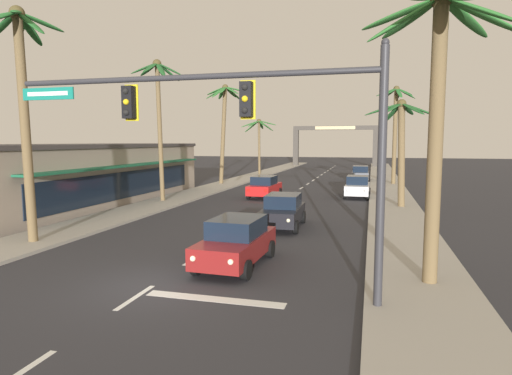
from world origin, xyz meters
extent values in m
plane|color=#2D2D33|center=(0.00, 0.00, 0.00)|extent=(220.00, 220.00, 0.00)
cube|color=#9E998E|center=(7.80, 20.00, 0.07)|extent=(3.20, 110.00, 0.14)
cube|color=#9E998E|center=(-7.80, 20.00, 0.07)|extent=(3.20, 110.00, 0.14)
cube|color=silver|center=(0.00, -1.04, 0.00)|extent=(0.16, 2.00, 0.01)
cube|color=silver|center=(0.00, 3.21, 0.00)|extent=(0.16, 2.00, 0.01)
cube|color=silver|center=(0.00, 7.45, 0.00)|extent=(0.16, 2.00, 0.01)
cube|color=silver|center=(0.00, 11.69, 0.00)|extent=(0.16, 2.00, 0.01)
cube|color=silver|center=(0.00, 15.93, 0.00)|extent=(0.16, 2.00, 0.01)
cube|color=silver|center=(0.00, 20.17, 0.00)|extent=(0.16, 2.00, 0.01)
cube|color=silver|center=(0.00, 24.41, 0.00)|extent=(0.16, 2.00, 0.01)
cube|color=silver|center=(0.00, 28.65, 0.00)|extent=(0.16, 2.00, 0.01)
cube|color=silver|center=(0.00, 32.89, 0.00)|extent=(0.16, 2.00, 0.01)
cube|color=silver|center=(0.00, 37.13, 0.00)|extent=(0.16, 2.00, 0.01)
cube|color=silver|center=(0.00, 41.37, 0.00)|extent=(0.16, 2.00, 0.01)
cube|color=silver|center=(0.00, 45.62, 0.00)|extent=(0.16, 2.00, 0.01)
cube|color=silver|center=(0.00, 49.86, 0.00)|extent=(0.16, 2.00, 0.01)
cube|color=silver|center=(0.00, 54.10, 0.00)|extent=(0.16, 2.00, 0.01)
cube|color=silver|center=(0.00, 58.34, 0.00)|extent=(0.16, 2.00, 0.01)
cube|color=silver|center=(0.00, 62.58, 0.00)|extent=(0.16, 2.00, 0.01)
cube|color=silver|center=(0.00, 66.82, 0.00)|extent=(0.16, 2.00, 0.01)
cube|color=silver|center=(2.20, -0.60, 0.00)|extent=(4.00, 0.44, 0.01)
cylinder|color=#2D2D33|center=(6.54, -0.25, 3.34)|extent=(0.22, 0.22, 6.68)
cylinder|color=#2D2D33|center=(1.28, -0.25, 6.10)|extent=(10.53, 0.16, 0.16)
sphere|color=#2D2D33|center=(6.54, -0.25, 6.74)|extent=(0.20, 0.20, 0.20)
cube|color=black|center=(3.03, -0.27, 5.46)|extent=(0.32, 0.26, 0.92)
sphere|color=black|center=(3.03, -0.41, 5.76)|extent=(0.17, 0.17, 0.17)
sphere|color=yellow|center=(3.03, -0.41, 5.46)|extent=(0.17, 0.17, 0.17)
sphere|color=black|center=(3.03, -0.41, 5.16)|extent=(0.17, 0.17, 0.17)
cube|color=yellow|center=(3.03, -0.11, 5.46)|extent=(0.42, 0.03, 1.04)
cube|color=black|center=(-0.48, -0.27, 5.46)|extent=(0.32, 0.26, 0.92)
sphere|color=black|center=(-0.48, -0.41, 5.76)|extent=(0.17, 0.17, 0.17)
sphere|color=yellow|center=(-0.48, -0.41, 5.46)|extent=(0.17, 0.17, 0.17)
sphere|color=black|center=(-0.48, -0.41, 5.16)|extent=(0.17, 0.17, 0.17)
cube|color=yellow|center=(-0.48, -0.11, 5.46)|extent=(0.42, 0.03, 1.04)
cube|color=#147A6B|center=(-3.22, -0.25, 5.78)|extent=(1.79, 0.05, 0.36)
cube|color=white|center=(-3.22, -0.28, 5.78)|extent=(1.43, 0.01, 0.12)
cube|color=maroon|center=(1.77, 2.71, 0.68)|extent=(1.94, 4.37, 0.72)
cube|color=black|center=(1.78, 2.86, 1.36)|extent=(1.69, 2.27, 0.64)
cylinder|color=black|center=(2.57, 1.25, 0.32)|extent=(0.25, 0.65, 0.64)
cylinder|color=black|center=(0.85, 1.32, 0.32)|extent=(0.25, 0.65, 0.64)
cylinder|color=black|center=(2.69, 4.09, 0.32)|extent=(0.25, 0.65, 0.64)
cylinder|color=black|center=(0.97, 4.16, 0.32)|extent=(0.25, 0.65, 0.64)
sphere|color=#F9EFC6|center=(2.30, 0.51, 0.76)|extent=(0.18, 0.18, 0.18)
sphere|color=#F9EFC6|center=(1.06, 0.56, 0.76)|extent=(0.18, 0.18, 0.18)
cube|color=red|center=(2.52, 4.84, 0.78)|extent=(0.24, 0.07, 0.20)
cube|color=red|center=(1.20, 4.89, 0.78)|extent=(0.24, 0.07, 0.20)
cube|color=black|center=(2.01, 9.83, 0.68)|extent=(1.89, 4.35, 0.72)
cube|color=black|center=(2.01, 9.98, 1.36)|extent=(1.67, 2.25, 0.64)
cylinder|color=black|center=(2.92, 8.44, 0.32)|extent=(0.24, 0.65, 0.64)
cylinder|color=black|center=(1.19, 8.39, 0.32)|extent=(0.24, 0.65, 0.64)
cylinder|color=black|center=(2.83, 11.28, 0.32)|extent=(0.24, 0.65, 0.64)
cylinder|color=black|center=(1.11, 11.22, 0.32)|extent=(0.24, 0.65, 0.64)
sphere|color=#F9EFC6|center=(2.70, 7.68, 0.76)|extent=(0.18, 0.18, 0.18)
sphere|color=#F9EFC6|center=(1.46, 7.64, 0.76)|extent=(0.18, 0.18, 0.18)
cube|color=red|center=(2.61, 12.01, 0.78)|extent=(0.24, 0.07, 0.20)
cube|color=red|center=(1.29, 11.97, 0.78)|extent=(0.24, 0.07, 0.20)
cube|color=red|center=(-1.70, 21.12, 0.68)|extent=(1.90, 4.35, 0.72)
cube|color=black|center=(-1.71, 20.97, 1.36)|extent=(1.67, 2.25, 0.64)
cylinder|color=black|center=(-2.52, 22.56, 0.32)|extent=(0.24, 0.65, 0.64)
cylinder|color=black|center=(-0.80, 22.51, 0.32)|extent=(0.24, 0.65, 0.64)
cylinder|color=black|center=(-2.61, 19.72, 0.32)|extent=(0.24, 0.65, 0.64)
cylinder|color=black|center=(-0.89, 19.67, 0.32)|extent=(0.24, 0.65, 0.64)
sphere|color=#B2B2AD|center=(-2.25, 23.30, 0.76)|extent=(0.18, 0.18, 0.18)
sphere|color=#B2B2AD|center=(-1.02, 23.26, 0.76)|extent=(0.18, 0.18, 0.18)
cube|color=red|center=(-2.43, 18.98, 0.78)|extent=(0.24, 0.07, 0.20)
cube|color=red|center=(-1.11, 18.94, 0.78)|extent=(0.24, 0.07, 0.20)
cube|color=silver|center=(5.28, 23.07, 0.68)|extent=(1.81, 4.32, 0.72)
cube|color=black|center=(5.28, 23.22, 1.36)|extent=(1.62, 2.22, 0.64)
cylinder|color=black|center=(6.13, 21.64, 0.32)|extent=(0.23, 0.64, 0.64)
cylinder|color=black|center=(4.41, 21.66, 0.32)|extent=(0.23, 0.64, 0.64)
cylinder|color=black|center=(6.16, 24.48, 0.32)|extent=(0.23, 0.64, 0.64)
cylinder|color=black|center=(4.43, 24.50, 0.32)|extent=(0.23, 0.64, 0.64)
sphere|color=#B2B2AD|center=(5.88, 20.90, 0.76)|extent=(0.18, 0.18, 0.18)
sphere|color=#B2B2AD|center=(4.64, 20.91, 0.76)|extent=(0.18, 0.18, 0.18)
cube|color=red|center=(5.96, 25.23, 0.78)|extent=(0.24, 0.06, 0.20)
cube|color=red|center=(4.65, 25.24, 0.78)|extent=(0.24, 0.06, 0.20)
cube|color=#4C515B|center=(5.13, 37.24, 0.68)|extent=(1.84, 4.33, 0.72)
cube|color=black|center=(5.13, 37.39, 1.36)|extent=(1.64, 2.23, 0.64)
cylinder|color=black|center=(6.02, 35.84, 0.32)|extent=(0.23, 0.64, 0.64)
cylinder|color=black|center=(4.29, 35.81, 0.32)|extent=(0.23, 0.64, 0.64)
cylinder|color=black|center=(5.97, 38.68, 0.32)|extent=(0.23, 0.64, 0.64)
cylinder|color=black|center=(4.24, 38.65, 0.32)|extent=(0.23, 0.64, 0.64)
sphere|color=#B2B2AD|center=(5.79, 35.09, 0.76)|extent=(0.18, 0.18, 0.18)
sphere|color=#B2B2AD|center=(4.55, 35.06, 0.76)|extent=(0.18, 0.18, 0.18)
cube|color=red|center=(5.75, 39.42, 0.78)|extent=(0.24, 0.06, 0.20)
cube|color=red|center=(4.43, 39.39, 0.78)|extent=(0.24, 0.06, 0.20)
cylinder|color=brown|center=(-7.60, 3.51, 4.72)|extent=(0.57, 0.39, 9.45)
ellipsoid|color=#236028|center=(-6.93, 3.34, 9.03)|extent=(1.70, 0.75, 1.15)
ellipsoid|color=#236028|center=(-7.19, 4.26, 9.29)|extent=(1.37, 1.76, 0.64)
ellipsoid|color=#236028|center=(-7.81, 4.30, 9.04)|extent=(0.65, 1.71, 1.12)
ellipsoid|color=#236028|center=(-8.27, 4.23, 9.35)|extent=(1.49, 1.70, 0.53)
ellipsoid|color=#236028|center=(-8.48, 3.52, 9.03)|extent=(1.66, 0.42, 1.14)
ellipsoid|color=#236028|center=(-7.57, 2.67, 9.15)|extent=(0.65, 1.80, 0.92)
ellipsoid|color=#236028|center=(-7.10, 2.82, 9.31)|extent=(1.52, 1.67, 0.61)
sphere|color=#4C4223|center=(-7.69, 3.51, 9.50)|extent=(0.60, 0.60, 0.60)
cylinder|color=brown|center=(-8.24, 16.61, 4.85)|extent=(0.52, 0.31, 9.70)
ellipsoid|color=#1E5123|center=(-7.46, 16.72, 9.35)|extent=(1.88, 0.62, 1.02)
ellipsoid|color=#1E5123|center=(-7.80, 17.23, 9.23)|extent=(1.45, 1.55, 1.24)
ellipsoid|color=#1E5123|center=(-8.54, 17.53, 9.46)|extent=(0.78, 1.97, 0.80)
ellipsoid|color=#1E5123|center=(-9.20, 16.99, 9.44)|extent=(1.91, 1.14, 0.84)
ellipsoid|color=#1E5123|center=(-9.05, 16.05, 9.37)|extent=(1.71, 1.47, 0.98)
ellipsoid|color=#1E5123|center=(-8.38, 15.72, 9.35)|extent=(0.47, 1.87, 1.01)
ellipsoid|color=#1E5123|center=(-7.77, 16.01, 9.24)|extent=(1.49, 1.54, 1.22)
sphere|color=#4C4223|center=(-8.35, 16.61, 9.75)|extent=(0.60, 0.60, 0.60)
cylinder|color=brown|center=(-8.10, 29.72, 4.80)|extent=(0.92, 0.40, 9.60)
ellipsoid|color=#2D702D|center=(-6.75, 29.81, 9.42)|extent=(2.24, 0.59, 0.68)
ellipsoid|color=#2D702D|center=(-7.21, 30.42, 9.08)|extent=(1.59, 1.73, 1.34)
ellipsoid|color=#2D702D|center=(-7.59, 30.72, 9.27)|extent=(0.90, 2.16, 0.98)
ellipsoid|color=#2D702D|center=(-8.45, 30.50, 9.18)|extent=(1.58, 1.87, 1.15)
ellipsoid|color=#2D702D|center=(-8.88, 29.95, 9.36)|extent=(2.22, 0.86, 0.81)
ellipsoid|color=#2D702D|center=(-8.72, 29.36, 9.10)|extent=(1.98, 1.11, 1.31)
ellipsoid|color=#2D702D|center=(-8.20, 28.83, 9.11)|extent=(1.12, 1.99, 1.29)
ellipsoid|color=#2D702D|center=(-7.72, 28.68, 9.29)|extent=(0.63, 2.17, 0.94)
ellipsoid|color=#2D702D|center=(-6.98, 29.12, 9.27)|extent=(1.98, 1.54, 0.98)
sphere|color=#4C4223|center=(-7.84, 29.72, 9.65)|extent=(0.60, 0.60, 0.60)
cylinder|color=brown|center=(-7.76, 42.82, 3.44)|extent=(0.36, 0.29, 6.88)
ellipsoid|color=#2D702D|center=(-6.60, 42.54, 6.68)|extent=(2.52, 0.95, 0.72)
ellipsoid|color=#2D702D|center=(-7.03, 43.60, 6.34)|extent=(1.86, 1.90, 1.39)
ellipsoid|color=#2D702D|center=(-7.83, 43.99, 6.49)|extent=(0.47, 2.40, 1.10)
ellipsoid|color=#2D702D|center=(-8.81, 43.06, 6.26)|extent=(2.20, 0.90, 1.54)
ellipsoid|color=#2D702D|center=(-8.80, 42.18, 6.56)|extent=(2.27, 1.64, 0.96)
ellipsoid|color=#2D702D|center=(-8.19, 41.68, 6.58)|extent=(1.18, 2.44, 0.92)
ellipsoid|color=#2D702D|center=(-7.16, 41.78, 6.64)|extent=(1.63, 2.32, 0.81)
sphere|color=#4C4223|center=(-7.79, 42.82, 6.93)|extent=(0.60, 0.60, 0.60)
cylinder|color=brown|center=(8.08, 2.08, 4.15)|extent=(0.43, 0.43, 8.29)
ellipsoid|color=#2D702D|center=(9.17, 2.20, 7.85)|extent=(2.29, 0.65, 1.21)
ellipsoid|color=#2D702D|center=(8.86, 2.92, 7.98)|extent=(1.90, 1.99, 0.96)
ellipsoid|color=#2D702D|center=(8.26, 3.21, 7.98)|extent=(0.78, 2.39, 0.97)
ellipsoid|color=#2D702D|center=(7.30, 2.97, 8.06)|extent=(1.87, 2.08, 0.80)
ellipsoid|color=#2D702D|center=(6.97, 2.55, 8.12)|extent=(2.38, 1.33, 0.68)
ellipsoid|color=#2D702D|center=(7.07, 1.75, 7.76)|extent=(2.19, 1.05, 1.38)
ellipsoid|color=#2D702D|center=(8.97, 1.47, 7.81)|extent=(2.07, 1.58, 1.29)
cylinder|color=brown|center=(8.15, 17.99, 3.34)|extent=(0.63, 0.43, 6.69)
ellipsoid|color=#1E5123|center=(9.15, 17.81, 6.32)|extent=(2.33, 0.76, 1.05)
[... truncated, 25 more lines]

